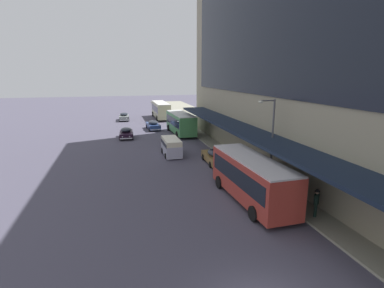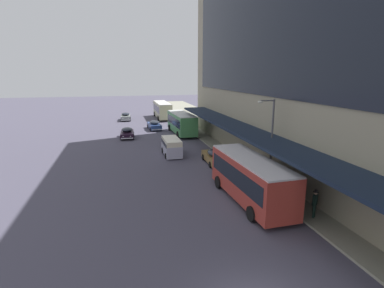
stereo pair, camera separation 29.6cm
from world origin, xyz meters
name	(u,v)px [view 1 (the left image)]	position (x,y,z in m)	size (l,w,h in m)	color
transit_bus_kerbside_front	(252,177)	(4.02, 9.97, 1.89)	(3.08, 9.23, 3.29)	#AF372D
transit_bus_kerbside_rear	(181,122)	(4.35, 35.87, 1.85)	(3.07, 9.34, 3.23)	#468F4F
transit_bus_kerbside_far	(161,109)	(3.85, 53.21, 1.91)	(2.80, 10.41, 3.32)	#B2AF87
sedan_trailing_near	(126,133)	(-3.98, 34.84, 0.74)	(2.11, 4.32, 1.51)	black
sedan_lead_mid	(153,125)	(0.66, 40.71, 0.76)	(2.09, 4.92, 1.53)	navy
sedan_second_near	(215,157)	(4.45, 19.64, 0.74)	(1.93, 4.78, 1.51)	olive
sedan_lead_near	(124,117)	(-3.73, 52.12, 0.76)	(2.05, 4.46, 1.53)	gray
vw_van	(171,146)	(0.66, 24.02, 1.10)	(1.91, 4.55, 1.96)	#B7B6CD
pedestrian_at_kerb	(316,202)	(6.85, 6.38, 1.18)	(0.51, 0.44, 1.86)	black
street_lamp	(271,136)	(6.88, 12.69, 4.24)	(1.50, 0.28, 7.04)	#4C4C51
fire_hydrant	(285,191)	(6.85, 9.93, 0.49)	(0.20, 0.40, 0.70)	red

